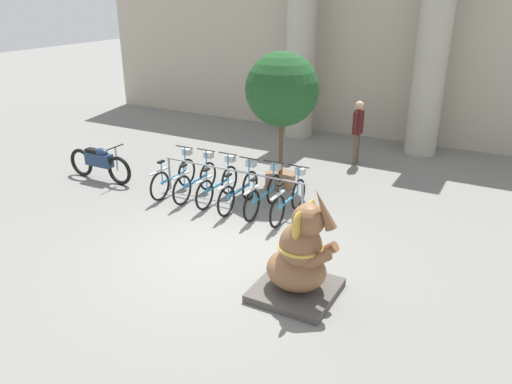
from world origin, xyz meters
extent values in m
plane|color=slate|center=(0.00, 0.00, 0.00)|extent=(60.00, 60.00, 0.00)
cube|color=#B2A893|center=(0.00, 8.60, 3.00)|extent=(20.00, 0.20, 6.00)
cylinder|color=#ADA899|center=(-1.91, 7.60, 2.50)|extent=(0.87, 0.87, 5.00)
cylinder|color=#ADA899|center=(1.91, 7.60, 2.50)|extent=(0.87, 0.87, 5.00)
cylinder|color=gray|center=(-2.68, 1.95, 0.38)|extent=(0.05, 0.05, 0.75)
cylinder|color=gray|center=(0.70, 1.95, 0.38)|extent=(0.05, 0.05, 0.75)
cylinder|color=gray|center=(-0.99, 1.95, 0.75)|extent=(3.49, 0.04, 0.04)
torus|color=black|center=(-2.43, 2.28, 0.33)|extent=(0.05, 0.67, 0.67)
torus|color=black|center=(-2.43, 1.28, 0.33)|extent=(0.05, 0.67, 0.67)
cube|color=#338CC6|center=(-2.43, 1.78, 0.38)|extent=(0.04, 0.90, 0.04)
cube|color=#BCBCBC|center=(-2.43, 1.28, 0.68)|extent=(0.06, 0.56, 0.03)
cylinder|color=#338CC6|center=(-2.43, 1.38, 0.59)|extent=(0.03, 0.03, 0.52)
cube|color=black|center=(-2.43, 1.38, 0.87)|extent=(0.08, 0.18, 0.04)
cylinder|color=#338CC6|center=(-2.43, 2.24, 0.66)|extent=(0.03, 0.03, 0.65)
cylinder|color=black|center=(-2.43, 2.24, 0.98)|extent=(0.48, 0.03, 0.03)
cube|color=#BCBCBC|center=(-2.43, 2.34, 0.84)|extent=(0.20, 0.16, 0.14)
torus|color=black|center=(-1.86, 2.32, 0.33)|extent=(0.05, 0.67, 0.67)
torus|color=black|center=(-1.86, 1.32, 0.33)|extent=(0.05, 0.67, 0.67)
cube|color=#338CC6|center=(-1.86, 1.82, 0.38)|extent=(0.04, 0.90, 0.04)
cube|color=#BCBCBC|center=(-1.86, 1.32, 0.68)|extent=(0.06, 0.56, 0.03)
cylinder|color=#338CC6|center=(-1.86, 1.42, 0.59)|extent=(0.03, 0.03, 0.52)
cube|color=black|center=(-1.86, 1.42, 0.87)|extent=(0.08, 0.18, 0.04)
cylinder|color=#338CC6|center=(-1.86, 2.28, 0.66)|extent=(0.03, 0.03, 0.65)
cylinder|color=black|center=(-1.86, 2.28, 0.98)|extent=(0.48, 0.03, 0.03)
cube|color=#BCBCBC|center=(-1.86, 2.38, 0.84)|extent=(0.20, 0.16, 0.14)
torus|color=black|center=(-1.28, 2.34, 0.33)|extent=(0.05, 0.67, 0.67)
torus|color=black|center=(-1.28, 1.33, 0.33)|extent=(0.05, 0.67, 0.67)
cube|color=#338CC6|center=(-1.28, 1.84, 0.38)|extent=(0.04, 0.90, 0.04)
cube|color=#BCBCBC|center=(-1.28, 1.33, 0.68)|extent=(0.06, 0.56, 0.03)
cylinder|color=#338CC6|center=(-1.28, 1.43, 0.59)|extent=(0.03, 0.03, 0.52)
cube|color=black|center=(-1.28, 1.43, 0.87)|extent=(0.08, 0.18, 0.04)
cylinder|color=#338CC6|center=(-1.28, 2.30, 0.66)|extent=(0.03, 0.03, 0.65)
cylinder|color=black|center=(-1.28, 2.30, 0.98)|extent=(0.48, 0.03, 0.03)
cube|color=#BCBCBC|center=(-1.28, 2.40, 0.84)|extent=(0.20, 0.16, 0.14)
torus|color=black|center=(-0.70, 2.27, 0.33)|extent=(0.05, 0.67, 0.67)
torus|color=black|center=(-0.70, 1.27, 0.33)|extent=(0.05, 0.67, 0.67)
cube|color=#338CC6|center=(-0.70, 1.77, 0.38)|extent=(0.04, 0.90, 0.04)
cube|color=#BCBCBC|center=(-0.70, 1.27, 0.68)|extent=(0.06, 0.56, 0.03)
cylinder|color=#338CC6|center=(-0.70, 1.37, 0.59)|extent=(0.03, 0.03, 0.52)
cube|color=black|center=(-0.70, 1.37, 0.87)|extent=(0.08, 0.18, 0.04)
cylinder|color=#338CC6|center=(-0.70, 2.23, 0.66)|extent=(0.03, 0.03, 0.65)
cylinder|color=black|center=(-0.70, 2.23, 0.98)|extent=(0.48, 0.03, 0.03)
cube|color=#BCBCBC|center=(-0.70, 2.33, 0.84)|extent=(0.20, 0.16, 0.14)
torus|color=black|center=(-0.12, 2.32, 0.33)|extent=(0.05, 0.67, 0.67)
torus|color=black|center=(-0.12, 1.31, 0.33)|extent=(0.05, 0.67, 0.67)
cube|color=#338CC6|center=(-0.12, 1.81, 0.38)|extent=(0.04, 0.90, 0.04)
cube|color=#BCBCBC|center=(-0.12, 1.31, 0.68)|extent=(0.06, 0.56, 0.03)
cylinder|color=#338CC6|center=(-0.12, 1.41, 0.59)|extent=(0.03, 0.03, 0.52)
cube|color=black|center=(-0.12, 1.41, 0.87)|extent=(0.08, 0.18, 0.04)
cylinder|color=#338CC6|center=(-0.12, 2.28, 0.66)|extent=(0.03, 0.03, 0.65)
cylinder|color=black|center=(-0.12, 2.28, 0.98)|extent=(0.48, 0.03, 0.03)
cube|color=#BCBCBC|center=(-0.12, 2.38, 0.84)|extent=(0.20, 0.16, 0.14)
torus|color=black|center=(0.45, 2.32, 0.33)|extent=(0.05, 0.67, 0.67)
torus|color=black|center=(0.45, 1.32, 0.33)|extent=(0.05, 0.67, 0.67)
cube|color=#338CC6|center=(0.45, 1.82, 0.38)|extent=(0.04, 0.90, 0.04)
cube|color=#BCBCBC|center=(0.45, 1.32, 0.68)|extent=(0.06, 0.56, 0.03)
cylinder|color=#338CC6|center=(0.45, 1.42, 0.59)|extent=(0.03, 0.03, 0.52)
cube|color=black|center=(0.45, 1.42, 0.87)|extent=(0.08, 0.18, 0.04)
cylinder|color=#338CC6|center=(0.45, 2.28, 0.66)|extent=(0.03, 0.03, 0.65)
cylinder|color=black|center=(0.45, 2.28, 0.98)|extent=(0.48, 0.03, 0.03)
cube|color=#BCBCBC|center=(0.45, 2.38, 0.84)|extent=(0.20, 0.16, 0.14)
cube|color=#4C4742|center=(1.74, -0.64, 0.06)|extent=(1.21, 1.21, 0.12)
ellipsoid|color=brown|center=(1.74, -0.64, 0.43)|extent=(0.94, 0.83, 0.61)
ellipsoid|color=brown|center=(1.80, -0.64, 0.84)|extent=(0.66, 0.61, 0.77)
sphere|color=brown|center=(1.91, -0.64, 1.31)|extent=(0.50, 0.50, 0.50)
ellipsoid|color=gold|center=(1.84, -0.39, 1.31)|extent=(0.08, 0.35, 0.42)
ellipsoid|color=gold|center=(1.84, -0.89, 1.31)|extent=(0.08, 0.35, 0.42)
cone|color=brown|center=(2.13, -0.64, 1.52)|extent=(0.42, 0.18, 0.62)
cylinder|color=brown|center=(2.10, -0.50, 0.76)|extent=(0.49, 0.17, 0.44)
cylinder|color=brown|center=(2.10, -0.78, 0.76)|extent=(0.49, 0.17, 0.44)
torus|color=gold|center=(1.80, -0.64, 0.84)|extent=(0.69, 0.69, 0.05)
torus|color=black|center=(-3.89, 1.57, 0.36)|extent=(0.71, 0.09, 0.71)
torus|color=black|center=(-5.15, 1.57, 0.36)|extent=(0.71, 0.09, 0.71)
cube|color=navy|center=(-4.52, 1.57, 0.54)|extent=(0.75, 0.22, 0.32)
ellipsoid|color=navy|center=(-4.42, 1.57, 0.74)|extent=(0.40, 0.20, 0.20)
cube|color=black|center=(-4.70, 1.57, 0.74)|extent=(0.36, 0.18, 0.08)
cylinder|color=#99999E|center=(-3.94, 1.57, 0.64)|extent=(0.04, 0.04, 0.56)
cylinder|color=black|center=(-3.94, 1.57, 0.94)|extent=(0.03, 0.55, 0.03)
cylinder|color=brown|center=(0.59, 5.87, 0.42)|extent=(0.11, 0.11, 0.83)
cylinder|color=brown|center=(0.59, 5.70, 0.42)|extent=(0.11, 0.11, 0.83)
cube|color=#4C1919|center=(0.59, 5.78, 1.14)|extent=(0.20, 0.32, 0.62)
sphere|color=tan|center=(0.59, 5.78, 1.59)|extent=(0.23, 0.23, 0.23)
cylinder|color=#4C1919|center=(0.59, 5.98, 1.18)|extent=(0.07, 0.07, 0.56)
cylinder|color=#4C1919|center=(0.59, 5.58, 1.18)|extent=(0.07, 0.07, 0.56)
cylinder|color=brown|center=(-0.47, 3.35, 0.16)|extent=(0.73, 0.73, 0.31)
cylinder|color=brown|center=(-0.47, 3.35, 0.98)|extent=(0.10, 0.10, 1.33)
sphere|color=#1E4C23|center=(-0.47, 3.35, 2.31)|extent=(1.66, 1.66, 1.66)
camera|label=1|loc=(4.36, -6.70, 4.41)|focal=35.00mm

